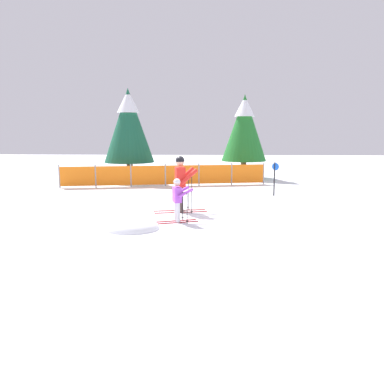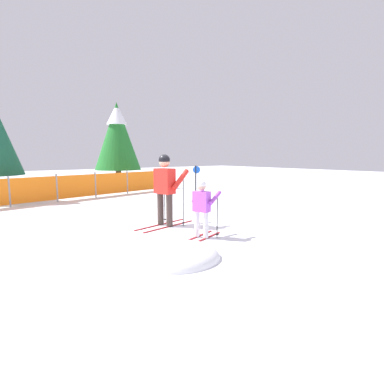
# 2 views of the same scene
# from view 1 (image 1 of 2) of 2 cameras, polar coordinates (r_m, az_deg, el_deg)

# --- Properties ---
(ground_plane) EXTENTS (60.00, 60.00, 0.00)m
(ground_plane) POSITION_cam_1_polar(r_m,az_deg,el_deg) (11.43, -1.40, -2.96)
(ground_plane) COLOR white
(skier_adult) EXTENTS (1.63, 0.80, 1.69)m
(skier_adult) POSITION_cam_1_polar(r_m,az_deg,el_deg) (11.23, -1.69, 2.03)
(skier_adult) COLOR maroon
(skier_adult) RESTS_ON ground_plane
(skier_child) EXTENTS (1.13, 0.65, 1.18)m
(skier_child) POSITION_cam_1_polar(r_m,az_deg,el_deg) (9.95, -2.17, -0.69)
(skier_child) COLOR maroon
(skier_child) RESTS_ON ground_plane
(safety_fence) EXTENTS (9.07, 1.77, 1.01)m
(safety_fence) POSITION_cam_1_polar(r_m,az_deg,el_deg) (16.85, -4.08, 2.61)
(safety_fence) COLOR gray
(safety_fence) RESTS_ON ground_plane
(conifer_far) EXTENTS (2.43, 2.43, 4.51)m
(conifer_far) POSITION_cam_1_polar(r_m,az_deg,el_deg) (18.65, -9.63, 10.13)
(conifer_far) COLOR #4C3823
(conifer_far) RESTS_ON ground_plane
(conifer_near) EXTENTS (2.34, 2.34, 4.35)m
(conifer_near) POSITION_cam_1_polar(r_m,az_deg,el_deg) (19.99, 7.98, 9.80)
(conifer_near) COLOR #4C3823
(conifer_near) RESTS_ON ground_plane
(trail_marker) EXTENTS (0.24, 0.18, 1.28)m
(trail_marker) POSITION_cam_1_polar(r_m,az_deg,el_deg) (14.50, 12.49, 2.54)
(trail_marker) COLOR black
(trail_marker) RESTS_ON ground_plane
(snow_mound) EXTENTS (1.39, 1.18, 0.56)m
(snow_mound) POSITION_cam_1_polar(r_m,az_deg,el_deg) (9.49, -9.23, -5.56)
(snow_mound) COLOR white
(snow_mound) RESTS_ON ground_plane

